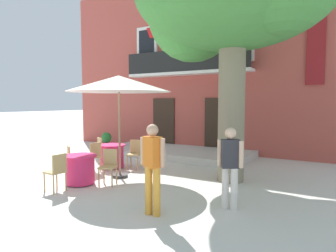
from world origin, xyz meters
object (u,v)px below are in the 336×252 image
(cafe_chair_middle_0, at_px, (109,164))
(pedestrian_near_entrance, at_px, (230,163))
(cafe_table_middle, at_px, (80,169))
(cafe_chair_middle_2, at_px, (57,170))
(cafe_chair_near_tree_1, at_px, (135,152))
(cafe_chair_near_tree_2, at_px, (103,149))
(cafe_chair_near_tree_0, at_px, (94,155))
(cafe_chair_middle_1, at_px, (73,159))
(pedestrian_mid_plaza, at_px, (153,164))
(cafe_table_near_tree, at_px, (112,156))
(ground_planter_left, at_px, (106,140))
(cafe_umbrella, at_px, (119,84))

(cafe_chair_middle_0, relative_size, pedestrian_near_entrance, 0.56)
(cafe_table_middle, distance_m, cafe_chair_middle_0, 0.77)
(cafe_table_middle, relative_size, cafe_chair_middle_2, 0.95)
(cafe_chair_near_tree_1, xyz_separation_m, cafe_chair_middle_0, (0.57, -1.87, 0.00))
(cafe_chair_near_tree_2, relative_size, pedestrian_near_entrance, 0.56)
(cafe_chair_near_tree_1, xyz_separation_m, pedestrian_near_entrance, (3.82, -1.99, 0.38))
(cafe_chair_near_tree_0, bearing_deg, cafe_table_middle, -60.63)
(cafe_chair_near_tree_0, height_order, cafe_chair_middle_1, same)
(cafe_table_middle, xyz_separation_m, pedestrian_mid_plaza, (2.79, -0.82, 0.58))
(cafe_table_near_tree, distance_m, ground_planter_left, 3.92)
(cafe_table_middle, bearing_deg, cafe_umbrella, 69.74)
(cafe_chair_middle_1, bearing_deg, cafe_chair_near_tree_0, 89.29)
(cafe_umbrella, height_order, ground_planter_left, cafe_umbrella)
(pedestrian_mid_plaza, bearing_deg, ground_planter_left, 138.09)
(cafe_chair_middle_1, distance_m, cafe_chair_middle_2, 1.32)
(cafe_chair_near_tree_1, distance_m, cafe_chair_middle_2, 2.97)
(cafe_chair_near_tree_2, height_order, ground_planter_left, cafe_chair_near_tree_2)
(cafe_chair_middle_0, height_order, pedestrian_mid_plaza, pedestrian_mid_plaza)
(cafe_chair_middle_0, xyz_separation_m, pedestrian_mid_plaza, (2.12, -1.17, 0.44))
(ground_planter_left, bearing_deg, cafe_table_middle, -54.45)
(cafe_chair_near_tree_0, bearing_deg, cafe_chair_middle_0, -31.62)
(cafe_chair_near_tree_1, bearing_deg, pedestrian_near_entrance, -27.53)
(cafe_chair_near_tree_2, distance_m, pedestrian_mid_plaza, 5.10)
(cafe_umbrella, bearing_deg, pedestrian_near_entrance, -14.04)
(cafe_table_near_tree, relative_size, cafe_chair_near_tree_1, 0.95)
(cafe_chair_middle_1, bearing_deg, cafe_chair_near_tree_2, 108.40)
(cafe_chair_middle_1, height_order, pedestrian_mid_plaza, pedestrian_mid_plaza)
(cafe_table_near_tree, bearing_deg, cafe_table_middle, -72.80)
(cafe_chair_near_tree_0, relative_size, cafe_chair_near_tree_1, 1.00)
(cafe_umbrella, bearing_deg, cafe_chair_near_tree_0, 176.70)
(cafe_chair_near_tree_2, xyz_separation_m, cafe_table_middle, (1.28, -2.22, -0.14))
(ground_planter_left, bearing_deg, cafe_umbrella, -43.71)
(cafe_chair_middle_0, height_order, pedestrian_near_entrance, pedestrian_near_entrance)
(cafe_chair_near_tree_0, relative_size, pedestrian_near_entrance, 0.56)
(cafe_chair_near_tree_1, height_order, cafe_table_middle, cafe_chair_near_tree_1)
(cafe_chair_near_tree_1, xyz_separation_m, ground_planter_left, (-3.45, 2.48, -0.09))
(cafe_chair_near_tree_1, distance_m, cafe_chair_near_tree_2, 1.38)
(cafe_chair_middle_2, height_order, ground_planter_left, cafe_chair_middle_2)
(cafe_chair_near_tree_1, relative_size, cafe_chair_middle_1, 1.00)
(cafe_table_middle, bearing_deg, cafe_table_near_tree, 107.20)
(cafe_table_middle, relative_size, pedestrian_near_entrance, 0.53)
(cafe_table_near_tree, bearing_deg, pedestrian_near_entrance, -20.54)
(ground_planter_left, bearing_deg, cafe_chair_near_tree_0, -52.60)
(cafe_table_middle, xyz_separation_m, cafe_chair_middle_0, (0.67, 0.35, 0.14))
(cafe_chair_near_tree_0, distance_m, cafe_chair_middle_1, 0.80)
(cafe_chair_middle_0, height_order, cafe_umbrella, cafe_umbrella)
(cafe_chair_middle_2, bearing_deg, ground_planter_left, 121.99)
(cafe_chair_middle_2, xyz_separation_m, pedestrian_near_entrance, (3.87, 0.97, 0.38))
(pedestrian_mid_plaza, bearing_deg, cafe_table_middle, 163.57)
(cafe_table_middle, height_order, pedestrian_near_entrance, pedestrian_near_entrance)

